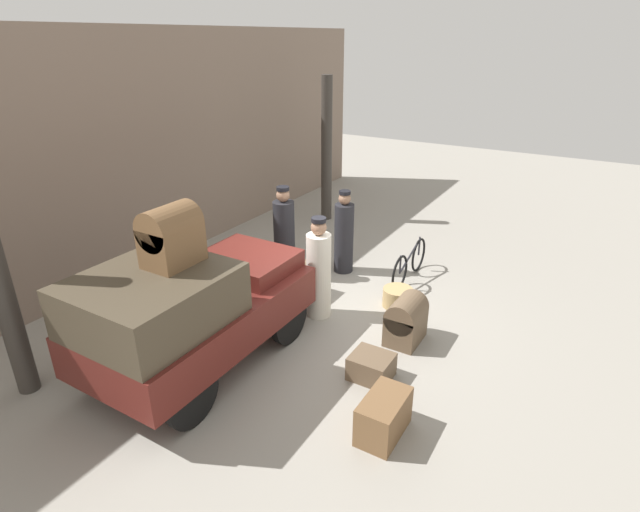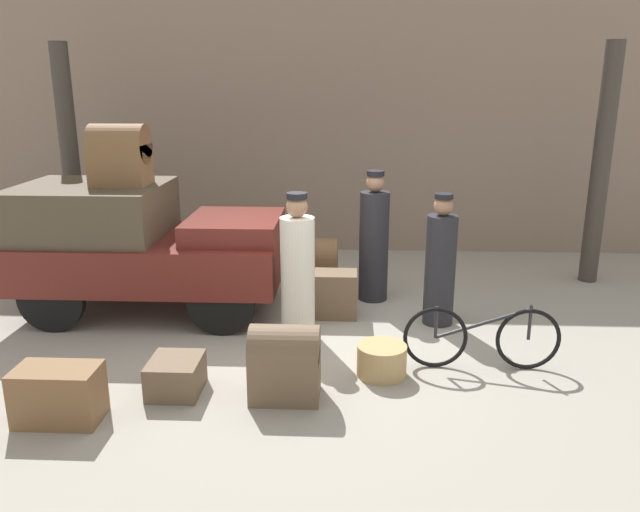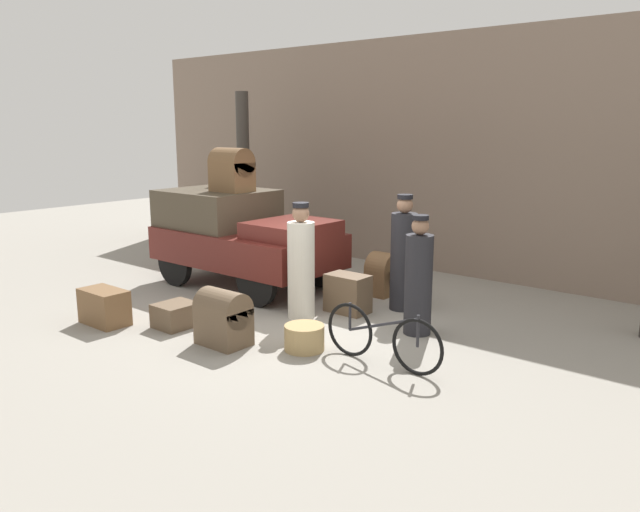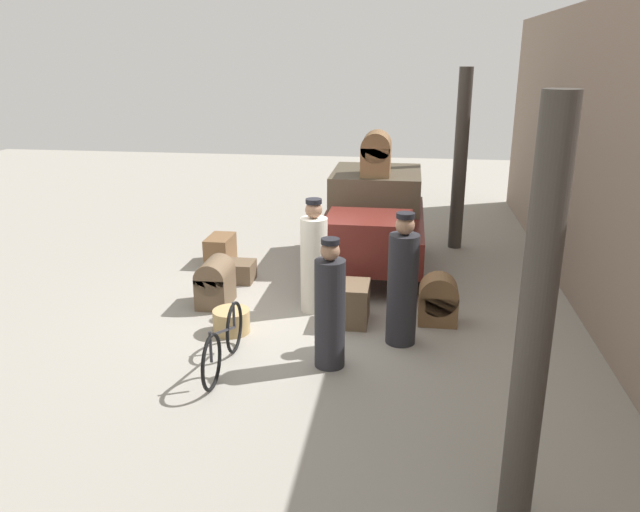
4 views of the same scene
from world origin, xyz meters
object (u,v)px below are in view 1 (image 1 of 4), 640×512
Objects in this scene: trunk_wicker_pale at (299,281)px; trunk_on_truck_roof at (171,235)px; porter_with_bicycle at (344,235)px; trunk_umber_medium at (371,366)px; porter_standing_middle at (319,272)px; suitcase_tan_flat at (384,416)px; bicycle at (409,263)px; wicker_basket at (398,297)px; suitcase_small_leather at (241,267)px; conductor_in_dark_uniform at (284,237)px; trunk_barrel_dark at (406,320)px; truck at (190,309)px.

trunk_on_truck_roof is (-2.67, 0.12, 1.76)m from trunk_wicker_pale.
trunk_umber_medium is (-2.80, -1.94, -0.58)m from porter_with_bicycle.
porter_standing_middle is 2.72m from trunk_on_truck_roof.
trunk_umber_medium is 3.17m from trunk_on_truck_roof.
trunk_on_truck_roof reaches higher than suitcase_tan_flat.
bicycle is 2.98× the size of trunk_umber_medium.
bicycle reaches higher than wicker_basket.
suitcase_small_leather is at bearing 83.01° from porter_standing_middle.
conductor_in_dark_uniform is 2.78× the size of trunk_wicker_pale.
trunk_wicker_pale is at bearing 172.23° from porter_with_bicycle.
trunk_wicker_pale is 0.88× the size of trunk_barrel_dark.
truck is 2.58m from trunk_wicker_pale.
truck reaches higher than wicker_basket.
trunk_barrel_dark is at bearing -89.95° from porter_standing_middle.
porter_standing_middle reaches higher than bicycle.
porter_with_bicycle is 1.43m from trunk_wicker_pale.
wicker_basket is 0.30× the size of porter_standing_middle.
suitcase_tan_flat is at bearing -133.75° from porter_standing_middle.
trunk_wicker_pale is at bearing -2.48° from trunk_on_truck_roof.
bicycle is 2.23× the size of trunk_barrel_dark.
truck is at bearing 149.85° from wicker_basket.
porter_standing_middle is at bearing 90.05° from trunk_barrel_dark.
trunk_barrel_dark is (1.98, 0.52, 0.12)m from suitcase_tan_flat.
suitcase_small_leather is at bearing 68.58° from trunk_umber_medium.
porter_with_bicycle is 2.24× the size of trunk_barrel_dark.
bicycle is 2.26× the size of suitcase_small_leather.
suitcase_tan_flat is at bearing -165.24° from trunk_barrel_dark.
porter_standing_middle is (-2.00, 0.81, 0.44)m from bicycle.
trunk_barrel_dark is (0.00, -1.54, -0.42)m from porter_standing_middle.
porter_with_bicycle is (0.77, 1.48, 0.59)m from wicker_basket.
trunk_barrel_dark is 3.65m from trunk_on_truck_roof.
truck is at bearing -155.22° from suitcase_small_leather.
conductor_in_dark_uniform is 2.47× the size of suitcase_small_leather.
truck is 1.85× the size of conductor_in_dark_uniform.
trunk_wicker_pale reaches higher than wicker_basket.
trunk_wicker_pale is (-1.34, 0.18, -0.46)m from porter_with_bicycle.
porter_standing_middle is (2.12, -0.76, -0.15)m from truck.
trunk_on_truck_roof is at bearing 159.85° from bicycle.
suitcase_tan_flat is (-1.97, -2.06, -0.53)m from porter_standing_middle.
porter_standing_middle is at bearing 132.94° from wicker_basket.
conductor_in_dark_uniform is at bearing 10.46° from truck.
bicycle is 4.17m from suitcase_tan_flat.
bicycle is (4.12, -1.57, -0.58)m from truck.
porter_standing_middle is 2.37× the size of suitcase_small_leather.
trunk_barrel_dark is (-0.22, -3.38, 0.02)m from suitcase_small_leather.
suitcase_small_leather is 3.39m from trunk_barrel_dark.
bicycle is at bearing 11.18° from wicker_basket.
truck is 4.51× the size of suitcase_tan_flat.
trunk_umber_medium is at bearing -126.01° from porter_standing_middle.
truck is at bearing 92.85° from suitcase_tan_flat.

